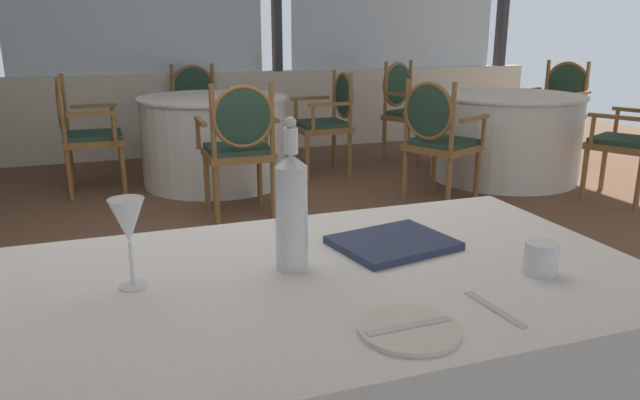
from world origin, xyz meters
TOP-DOWN VIEW (x-y plane):
  - ground_plane at (0.00, 0.00)m, footprint 12.82×12.82m
  - window_wall_far at (-0.00, 3.70)m, footprint 9.10×0.14m
  - side_plate at (0.12, -1.81)m, footprint 0.20×0.20m
  - butter_knife at (0.12, -1.81)m, footprint 0.18×0.02m
  - dinner_fork at (0.32, -1.79)m, footprint 0.03×0.18m
  - water_bottle at (0.00, -1.43)m, footprint 0.08×0.08m
  - wine_glass at (-0.37, -1.42)m, footprint 0.08×0.08m
  - water_tumbler at (0.54, -1.66)m, footprint 0.08×0.08m
  - menu_book at (0.29, -1.38)m, footprint 0.33×0.29m
  - background_table_1 at (2.93, 1.69)m, footprint 1.31×1.31m
  - dining_chair_1_0 at (3.90, 2.16)m, footprint 0.62×0.64m
  - dining_chair_1_1 at (2.45, 2.66)m, footprint 0.64×0.62m
  - dining_chair_1_2 at (1.95, 1.21)m, footprint 0.62×0.64m
  - dining_chair_1_3 at (3.40, 0.72)m, footprint 0.64×0.62m
  - background_table_3 at (0.48, 2.38)m, footprint 1.26×1.26m
  - dining_chair_3_0 at (0.48, 3.44)m, footprint 0.54×0.47m
  - dining_chair_3_1 at (-0.58, 2.39)m, footprint 0.47×0.54m
  - dining_chair_3_2 at (0.47, 1.32)m, footprint 0.54×0.47m
  - dining_chair_3_3 at (1.53, 2.38)m, footprint 0.47×0.54m

SIDE VIEW (x-z plane):
  - ground_plane at x=0.00m, z-range 0.00..0.00m
  - background_table_1 at x=2.93m, z-range 0.00..0.74m
  - background_table_3 at x=0.48m, z-range 0.00..0.74m
  - dining_chair_1_3 at x=3.40m, z-range 0.08..0.97m
  - dining_chair_3_3 at x=1.53m, z-range 0.08..1.00m
  - dining_chair_1_2 at x=1.95m, z-range 0.07..1.01m
  - dining_chair_3_1 at x=-0.58m, z-range 0.08..1.03m
  - dining_chair_3_0 at x=0.48m, z-range 0.08..1.03m
  - dining_chair_3_2 at x=0.47m, z-range 0.08..1.03m
  - dining_chair_1_1 at x=2.45m, z-range 0.08..1.07m
  - dining_chair_1_0 at x=3.90m, z-range 0.09..1.07m
  - dinner_fork at x=0.32m, z-range 0.74..0.75m
  - side_plate at x=0.12m, z-range 0.74..0.75m
  - menu_book at x=0.29m, z-range 0.74..0.76m
  - butter_knife at x=0.12m, z-range 0.75..0.76m
  - water_tumbler at x=0.54m, z-range 0.74..0.82m
  - water_bottle at x=0.00m, z-range 0.71..1.08m
  - wine_glass at x=-0.37m, z-range 0.79..1.00m
  - window_wall_far at x=0.00m, z-range -0.30..2.67m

